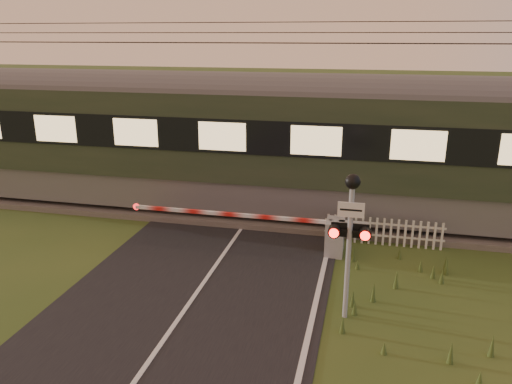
# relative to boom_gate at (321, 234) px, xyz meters

# --- Properties ---
(ground) EXTENTS (160.00, 160.00, 0.00)m
(ground) POSITION_rel_boom_gate_xyz_m (-2.56, -3.70, -0.55)
(ground) COLOR #304A1C
(ground) RESTS_ON ground
(road) EXTENTS (6.00, 140.00, 0.03)m
(road) POSITION_rel_boom_gate_xyz_m (-2.55, -3.93, -0.54)
(road) COLOR black
(road) RESTS_ON ground
(track_bed) EXTENTS (140.00, 3.40, 0.39)m
(track_bed) POSITION_rel_boom_gate_xyz_m (-2.56, 2.80, -0.49)
(track_bed) COLOR #47423D
(track_bed) RESTS_ON ground
(overhead_wires) EXTENTS (120.00, 0.62, 0.62)m
(overhead_wires) POSITION_rel_boom_gate_xyz_m (-2.56, 2.80, 5.17)
(overhead_wires) COLOR black
(overhead_wires) RESTS_ON ground
(boom_gate) EXTENTS (6.81, 0.75, 1.00)m
(boom_gate) POSITION_rel_boom_gate_xyz_m (0.00, 0.00, 0.00)
(boom_gate) COLOR gray
(boom_gate) RESTS_ON ground
(crossing_signal) EXTENTS (0.80, 0.34, 3.16)m
(crossing_signal) POSITION_rel_boom_gate_xyz_m (0.85, -3.20, 1.62)
(crossing_signal) COLOR gray
(crossing_signal) RESTS_ON ground
(picket_fence) EXTENTS (3.34, 0.07, 0.80)m
(picket_fence) POSITION_rel_boom_gate_xyz_m (1.68, 0.91, -0.15)
(picket_fence) COLOR silver
(picket_fence) RESTS_ON ground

